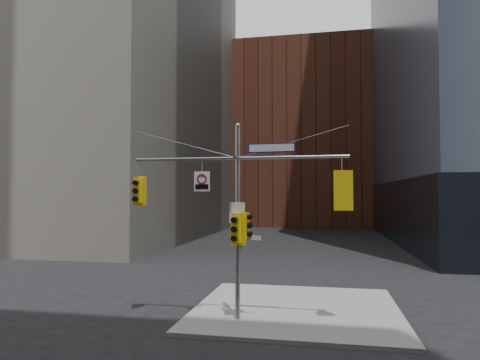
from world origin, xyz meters
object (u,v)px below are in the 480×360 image
at_px(traffic_light_west_arm, 138,191).
at_px(traffic_light_pole_front, 236,229).
at_px(street_sign_blade, 271,148).
at_px(traffic_light_east_arm, 342,190).
at_px(traffic_light_pole_side, 246,225).
at_px(signal_assembly, 238,201).
at_px(regulatory_sign_arm, 202,181).

xyz_separation_m(traffic_light_west_arm, traffic_light_pole_front, (3.93, -0.28, -1.38)).
bearing_deg(traffic_light_pole_front, street_sign_blade, 24.81).
height_order(traffic_light_east_arm, traffic_light_pole_side, traffic_light_east_arm).
xyz_separation_m(signal_assembly, regulatory_sign_arm, (-1.36, -0.02, 0.76)).
distance_m(street_sign_blade, regulatory_sign_arm, 2.86).
relative_size(signal_assembly, traffic_light_east_arm, 5.72).
height_order(traffic_light_west_arm, traffic_light_pole_front, traffic_light_west_arm).
height_order(signal_assembly, traffic_light_pole_front, signal_assembly).
xyz_separation_m(signal_assembly, street_sign_blade, (1.25, 0.00, 1.93)).
height_order(signal_assembly, traffic_light_west_arm, signal_assembly).
bearing_deg(traffic_light_pole_front, traffic_light_east_arm, 16.70).
distance_m(traffic_light_east_arm, traffic_light_pole_front, 3.99).
bearing_deg(signal_assembly, traffic_light_pole_front, -89.72).
distance_m(signal_assembly, street_sign_blade, 2.30).
bearing_deg(regulatory_sign_arm, signal_assembly, -4.96).
bearing_deg(traffic_light_east_arm, signal_assembly, -12.10).
bearing_deg(traffic_light_east_arm, traffic_light_pole_front, -8.00).
height_order(traffic_light_west_arm, regulatory_sign_arm, regulatory_sign_arm).
relative_size(traffic_light_west_arm, traffic_light_east_arm, 0.82).
height_order(traffic_light_west_arm, street_sign_blade, street_sign_blade).
distance_m(traffic_light_pole_side, regulatory_sign_arm, 2.35).
bearing_deg(signal_assembly, traffic_light_west_arm, 179.82).
xyz_separation_m(traffic_light_west_arm, regulatory_sign_arm, (2.57, -0.03, 0.37)).
xyz_separation_m(traffic_light_east_arm, traffic_light_pole_side, (-3.42, -0.00, -1.27)).
bearing_deg(traffic_light_east_arm, traffic_light_west_arm, -12.20).
xyz_separation_m(traffic_light_pole_front, street_sign_blade, (1.25, 0.27, 2.93)).
distance_m(signal_assembly, traffic_light_pole_front, 1.03).
relative_size(signal_assembly, traffic_light_pole_side, 8.62).
relative_size(traffic_light_east_arm, regulatory_sign_arm, 1.87).
distance_m(traffic_light_west_arm, regulatory_sign_arm, 2.60).
distance_m(traffic_light_east_arm, street_sign_blade, 2.93).
height_order(street_sign_blade, regulatory_sign_arm, street_sign_blade).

